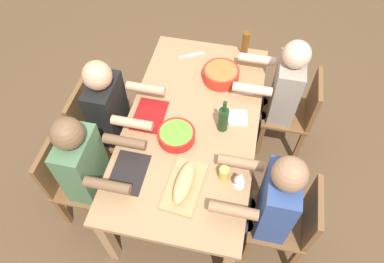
% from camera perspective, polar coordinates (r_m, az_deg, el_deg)
% --- Properties ---
extents(ground_plane, '(8.00, 8.00, 0.00)m').
position_cam_1_polar(ground_plane, '(3.26, 0.00, -6.51)').
color(ground_plane, brown).
extents(dining_table, '(1.83, 0.98, 0.74)m').
position_cam_1_polar(dining_table, '(2.70, 0.00, 0.39)').
color(dining_table, '#A87F56').
rests_on(dining_table, ground_plane).
extents(chair_near_right, '(0.40, 0.40, 0.85)m').
position_cam_1_polar(chair_near_right, '(2.82, -18.69, -7.06)').
color(chair_near_right, brown).
rests_on(chair_near_right, ground_plane).
extents(diner_near_right, '(0.41, 0.53, 1.20)m').
position_cam_1_polar(diner_near_right, '(2.57, -16.29, -5.62)').
color(diner_near_right, '#2D2D38').
rests_on(diner_near_right, ground_plane).
extents(chair_far_right, '(0.40, 0.40, 0.85)m').
position_cam_1_polar(chair_far_right, '(2.62, 15.64, -13.71)').
color(chair_far_right, brown).
rests_on(chair_far_right, ground_plane).
extents(diner_far_right, '(0.41, 0.53, 1.20)m').
position_cam_1_polar(diner_far_right, '(2.40, 12.43, -11.14)').
color(diner_far_right, '#2D2D38').
rests_on(diner_far_right, ground_plane).
extents(chair_far_left, '(0.40, 0.40, 0.85)m').
position_cam_1_polar(chair_far_left, '(3.17, 16.49, 3.17)').
color(chair_far_left, brown).
rests_on(chair_far_left, ground_plane).
extents(diner_far_left, '(0.41, 0.53, 1.20)m').
position_cam_1_polar(diner_far_left, '(2.99, 14.00, 6.39)').
color(diner_far_left, '#2D2D38').
rests_on(diner_far_left, ground_plane).
extents(chair_near_center, '(0.40, 0.40, 0.85)m').
position_cam_1_polar(chair_near_center, '(3.05, -15.07, 0.97)').
color(chair_near_center, brown).
rests_on(chair_near_center, ground_plane).
extents(diner_near_center, '(0.41, 0.53, 1.20)m').
position_cam_1_polar(diner_near_center, '(2.82, -12.58, 2.98)').
color(diner_near_center, '#2D2D38').
rests_on(diner_near_center, ground_plane).
extents(serving_bowl_fruit, '(0.29, 0.29, 0.10)m').
position_cam_1_polar(serving_bowl_fruit, '(2.90, 4.70, 9.22)').
color(serving_bowl_fruit, red).
rests_on(serving_bowl_fruit, dining_table).
extents(serving_bowl_salad, '(0.27, 0.27, 0.08)m').
position_cam_1_polar(serving_bowl_salad, '(2.52, -2.54, -0.55)').
color(serving_bowl_salad, red).
rests_on(serving_bowl_salad, dining_table).
extents(cutting_board, '(0.42, 0.25, 0.02)m').
position_cam_1_polar(cutting_board, '(2.34, -1.26, -8.76)').
color(cutting_board, tan).
rests_on(cutting_board, dining_table).
extents(bread_loaf, '(0.33, 0.14, 0.09)m').
position_cam_1_polar(bread_loaf, '(2.30, -1.28, -8.14)').
color(bread_loaf, tan).
rests_on(bread_loaf, cutting_board).
extents(wine_bottle, '(0.08, 0.08, 0.29)m').
position_cam_1_polar(wine_bottle, '(2.53, 5.07, 2.08)').
color(wine_bottle, '#193819').
rests_on(wine_bottle, dining_table).
extents(beer_bottle, '(0.06, 0.06, 0.22)m').
position_cam_1_polar(beer_bottle, '(3.12, 8.59, 13.83)').
color(beer_bottle, brown).
rests_on(beer_bottle, dining_table).
extents(wine_glass, '(0.08, 0.08, 0.17)m').
position_cam_1_polar(wine_glass, '(2.28, 7.85, -7.30)').
color(wine_glass, silver).
rests_on(wine_glass, dining_table).
extents(placemat_near_right, '(0.32, 0.23, 0.01)m').
position_cam_1_polar(placemat_near_right, '(2.44, -10.15, -6.50)').
color(placemat_near_right, black).
rests_on(placemat_near_right, dining_table).
extents(cup_far_right, '(0.07, 0.07, 0.11)m').
position_cam_1_polar(cup_far_right, '(2.35, 5.17, -6.78)').
color(cup_far_right, gold).
rests_on(cup_far_right, dining_table).
extents(fork_far_right, '(0.03, 0.17, 0.01)m').
position_cam_1_polar(fork_far_right, '(2.29, 4.81, -12.58)').
color(fork_far_right, silver).
rests_on(fork_far_right, dining_table).
extents(fork_far_left, '(0.03, 0.17, 0.01)m').
position_cam_1_polar(fork_far_left, '(2.84, 8.08, 6.04)').
color(fork_far_left, silver).
rests_on(fork_far_left, dining_table).
extents(placemat_near_center, '(0.32, 0.23, 0.01)m').
position_cam_1_polar(placemat_near_center, '(2.70, -6.86, 2.61)').
color(placemat_near_center, maroon).
rests_on(placemat_near_center, dining_table).
extents(carving_knife, '(0.13, 0.21, 0.01)m').
position_cam_1_polar(carving_knife, '(3.14, -0.09, 12.23)').
color(carving_knife, silver).
rests_on(carving_knife, dining_table).
extents(napkin_stack, '(0.16, 0.16, 0.02)m').
position_cam_1_polar(napkin_stack, '(2.67, 7.37, 2.23)').
color(napkin_stack, white).
rests_on(napkin_stack, dining_table).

